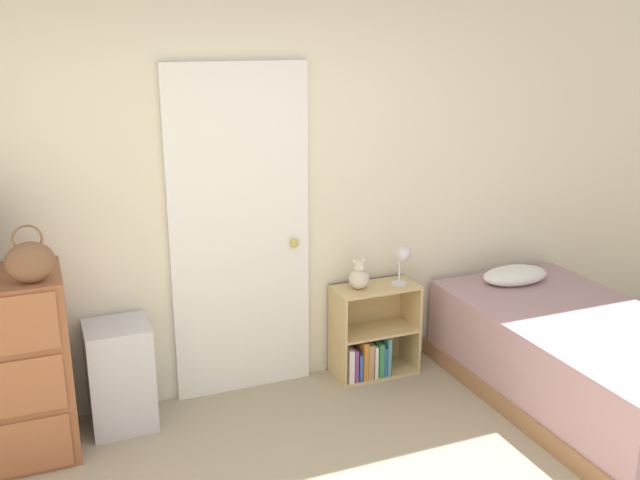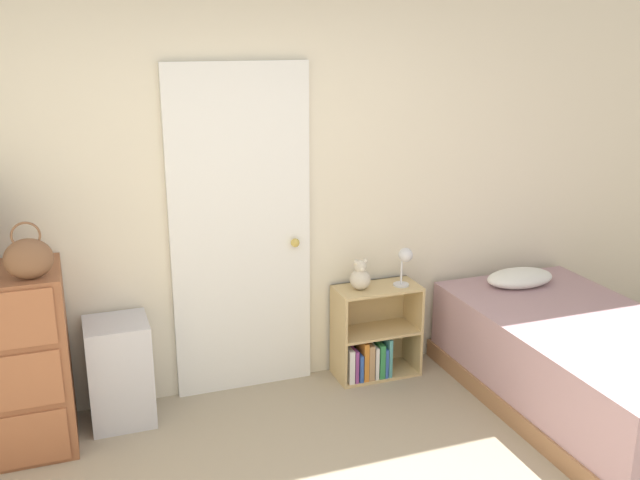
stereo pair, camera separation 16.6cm
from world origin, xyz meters
name	(u,v)px [view 1 (the left image)]	position (x,y,z in m)	size (l,w,h in m)	color
wall_back	(232,194)	(0.00, 2.09, 1.27)	(10.00, 0.06, 2.55)	beige
door_closed	(241,235)	(0.03, 2.04, 1.03)	(0.87, 0.09, 2.06)	white
handbag	(30,262)	(-1.16, 1.61, 1.13)	(0.24, 0.12, 0.30)	brown
storage_bin	(120,376)	(-0.76, 1.87, 0.31)	(0.36, 0.34, 0.63)	silver
bookshelf	(369,341)	(0.85, 1.90, 0.24)	(0.56, 0.28, 0.62)	tan
teddy_bear	(359,276)	(0.77, 1.90, 0.71)	(0.13, 0.13, 0.20)	beige
desk_lamp	(403,258)	(1.06, 1.86, 0.80)	(0.12, 0.11, 0.26)	silver
bed	(581,360)	(1.89, 1.07, 0.28)	(1.08, 1.96, 0.67)	#996B47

